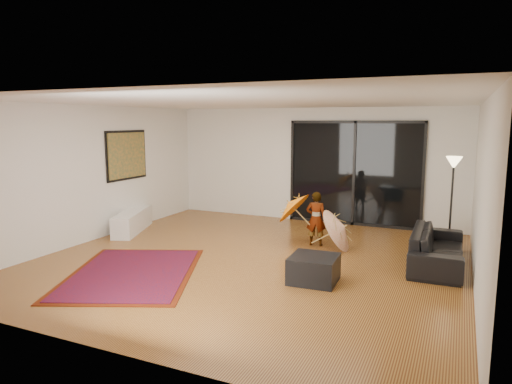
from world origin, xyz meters
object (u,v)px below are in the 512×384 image
Objects in this scene: media_console at (132,221)px; ottoman at (314,269)px; sofa at (437,248)px; child at (316,219)px.

media_console reaches higher than ottoman.
media_console is at bearing 90.95° from sofa.
child reaches higher than sofa.
media_console is 1.53× the size of child.
media_console is 4.77m from ottoman.
child is (3.99, 0.55, 0.30)m from media_console.
ottoman is at bearing 133.58° from sofa.
media_console is 0.79× the size of sofa.
child is (-2.21, 0.36, 0.23)m from sofa.
media_console is at bearing -2.74° from child.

